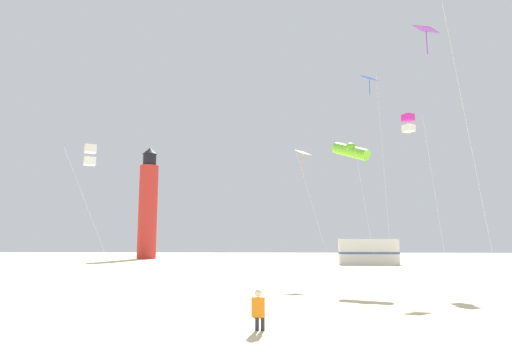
{
  "coord_description": "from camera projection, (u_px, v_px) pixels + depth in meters",
  "views": [
    {
      "loc": [
        1.33,
        -7.12,
        2.43
      ],
      "look_at": [
        0.17,
        12.99,
        5.42
      ],
      "focal_mm": 31.38,
      "sensor_mm": 36.0,
      "label": 1
    }
  ],
  "objects": [
    {
      "name": "kite_diamond_blue",
      "position": [
        371.0,
        88.0,
        30.38
      ],
      "size": [
        1.66,
        1.66,
        13.74
      ],
      "color": "silver",
      "rests_on": "ground"
    },
    {
      "name": "lighthouse_distant",
      "position": [
        148.0,
        206.0,
        67.3
      ],
      "size": [
        2.8,
        2.8,
        16.8
      ],
      "color": "red",
      "rests_on": "ground"
    },
    {
      "name": "kite_tube_lime",
      "position": [
        351.0,
        151.0,
        27.18
      ],
      "size": [
        2.52,
        2.52,
        8.65
      ],
      "color": "silver",
      "rests_on": "ground"
    },
    {
      "name": "kite_diamond_orange",
      "position": [
        304.0,
        157.0,
        30.44
      ],
      "size": [
        2.5,
        2.5,
        8.71
      ],
      "color": "silver",
      "rests_on": "ground"
    },
    {
      "name": "kite_box_magenta",
      "position": [
        408.0,
        123.0,
        28.34
      ],
      "size": [
        2.45,
        2.45,
        10.5
      ],
      "color": "silver",
      "rests_on": "ground"
    },
    {
      "name": "kite_box_white",
      "position": [
        90.0,
        155.0,
        24.91
      ],
      "size": [
        2.58,
        2.55,
        7.83
      ],
      "color": "silver",
      "rests_on": "ground"
    },
    {
      "name": "kite_diamond_violet",
      "position": [
        430.0,
        41.0,
        20.26
      ],
      "size": [
        3.01,
        3.01,
        12.3
      ],
      "color": "silver",
      "rests_on": "ground"
    },
    {
      "name": "rv_van_white",
      "position": [
        368.0,
        252.0,
        49.78
      ],
      "size": [
        6.55,
        2.65,
        2.8
      ],
      "rotation": [
        0.0,
        0.0,
        -0.05
      ],
      "color": "white",
      "rests_on": "ground"
    },
    {
      "name": "kite_flyer_standing",
      "position": [
        259.0,
        309.0,
        12.25
      ],
      "size": [
        0.36,
        0.52,
        1.16
      ],
      "rotation": [
        0.0,
        0.0,
        3.06
      ],
      "color": "orange",
      "rests_on": "ground"
    }
  ]
}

